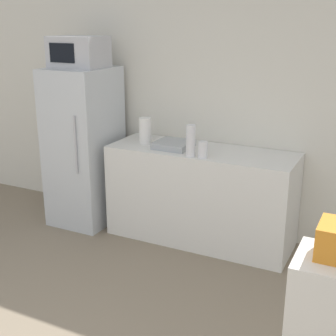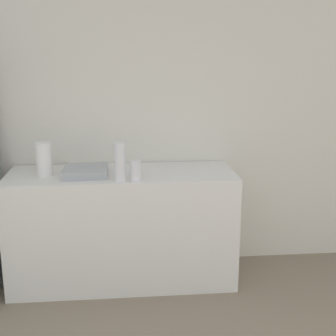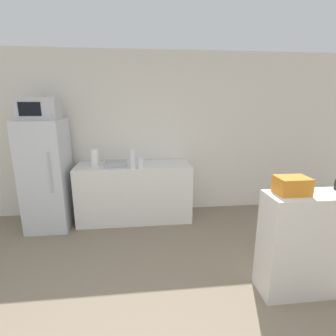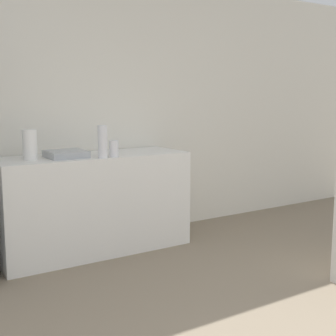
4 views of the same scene
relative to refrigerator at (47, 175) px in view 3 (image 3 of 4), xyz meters
name	(u,v)px [view 3 (image 3 of 4)]	position (x,y,z in m)	size (l,w,h in m)	color
wall_back	(131,135)	(1.22, 0.44, 0.50)	(8.00, 0.06, 2.60)	silver
refrigerator	(47,175)	(0.00, 0.00, 0.00)	(0.59, 0.69, 1.60)	silver
microwave	(39,109)	(0.00, 0.00, 0.95)	(0.51, 0.38, 0.30)	#BCBCC1
counter	(135,192)	(1.26, 0.10, -0.35)	(1.75, 0.62, 0.90)	silver
sink_basin	(116,164)	(0.99, 0.05, 0.13)	(0.33, 0.32, 0.06)	#9EA3A8
bottle_tall	(133,159)	(1.25, -0.15, 0.24)	(0.08, 0.08, 0.28)	silver
bottle_short	(141,163)	(1.36, -0.13, 0.17)	(0.08, 0.08, 0.14)	silver
shelf_cabinet	(302,244)	(2.88, -1.76, -0.28)	(0.78, 0.34, 1.03)	silver
basket	(292,185)	(2.72, -1.73, 0.31)	(0.29, 0.21, 0.16)	orange
paper_towel_roll	(95,158)	(0.69, 0.06, 0.23)	(0.12, 0.12, 0.25)	white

